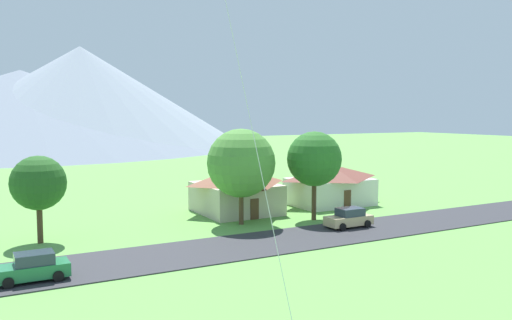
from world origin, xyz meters
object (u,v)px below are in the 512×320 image
Objects in this scene: house_left_center at (330,184)px; parked_car_tan_mid_east at (349,218)px; tree_center at (38,183)px; parked_car_green_mid_west at (33,268)px; house_leftmost at (236,189)px; tree_left_of_center at (314,159)px; tree_right_of_center at (241,163)px.

parked_car_tan_mid_east is (-5.66, -10.42, -1.45)m from house_left_center.
parked_car_green_mid_west is at bearing -98.83° from tree_center.
tree_center is 1.62× the size of parked_car_tan_mid_east.
tree_center reaches higher than parked_car_tan_mid_east.
house_leftmost is 8.99m from tree_left_of_center.
tree_center is at bearing 163.61° from parked_car_tan_mid_east.
tree_center is 10.77m from parked_car_green_mid_west.
tree_center is at bearing -168.12° from house_leftmost.
house_left_center is 14.40m from tree_right_of_center.
tree_right_of_center reaches higher than parked_car_tan_mid_east.
tree_right_of_center reaches higher than house_left_center.
parked_car_green_mid_west is at bearing -164.23° from tree_left_of_center.
house_left_center is at bearing 6.13° from tree_center.
house_left_center is at bearing 18.94° from tree_right_of_center.
tree_right_of_center reaches higher than tree_center.
house_left_center is 34.30m from parked_car_green_mid_west.
tree_right_of_center is 10.70m from parked_car_tan_mid_east.
tree_left_of_center is (-6.33, -6.03, 3.45)m from house_left_center.
parked_car_tan_mid_east is at bearing 6.07° from parked_car_green_mid_west.
tree_center reaches higher than house_leftmost.
house_leftmost is at bearing 176.15° from house_left_center.
parked_car_green_mid_west is (-18.37, -8.63, -4.70)m from tree_right_of_center.
parked_car_green_mid_west is (-31.64, -13.18, -1.45)m from house_left_center.
tree_left_of_center reaches higher than parked_car_green_mid_west.
tree_left_of_center is 1.98× the size of parked_car_tan_mid_east.
tree_center is at bearing 175.50° from tree_right_of_center.
tree_left_of_center is at bearing -54.51° from house_leftmost.
house_left_center is at bearing 61.50° from parked_car_tan_mid_east.
parked_car_tan_mid_east is at bearing -118.50° from house_left_center.
parked_car_tan_mid_east is at bearing -81.24° from tree_left_of_center.
tree_center is (-18.92, -3.98, 2.29)m from house_leftmost.
parked_car_tan_mid_east is (7.62, -5.86, -4.70)m from tree_right_of_center.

